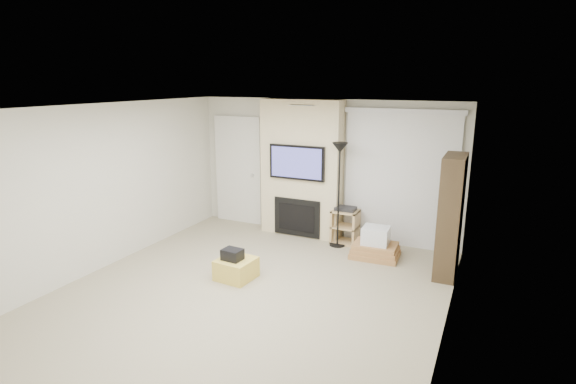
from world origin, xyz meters
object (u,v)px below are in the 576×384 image
at_px(floor_lamp, 339,165).
at_px(bookshelf, 450,216).
at_px(ottoman, 236,269).
at_px(av_stand, 345,224).
at_px(box_stack, 375,246).

relative_size(floor_lamp, bookshelf, 1.01).
bearing_deg(floor_lamp, ottoman, -115.41).
relative_size(ottoman, av_stand, 0.76).
bearing_deg(bookshelf, av_stand, 160.67).
height_order(ottoman, floor_lamp, floor_lamp).
xyz_separation_m(floor_lamp, box_stack, (0.73, -0.24, -1.24)).
distance_m(ottoman, av_stand, 2.33).
height_order(ottoman, bookshelf, bookshelf).
height_order(floor_lamp, bookshelf, floor_lamp).
relative_size(ottoman, box_stack, 0.63).
relative_size(av_stand, bookshelf, 0.37).
distance_m(ottoman, bookshelf, 3.22).
bearing_deg(ottoman, bookshelf, 28.11).
relative_size(ottoman, bookshelf, 0.28).
xyz_separation_m(av_stand, box_stack, (0.66, -0.44, -0.15)).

